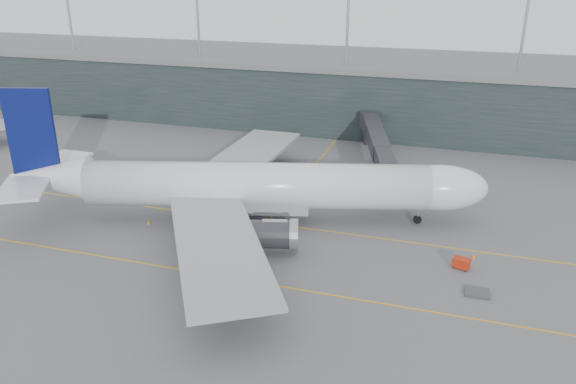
% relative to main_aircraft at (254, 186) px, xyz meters
% --- Properties ---
extents(ground, '(320.00, 320.00, 0.00)m').
position_rel_main_aircraft_xyz_m(ground, '(-2.97, 3.78, -5.42)').
color(ground, '#5B5B60').
rests_on(ground, ground).
extents(taxiline_a, '(160.00, 0.25, 0.02)m').
position_rel_main_aircraft_xyz_m(taxiline_a, '(-2.97, -0.22, -5.41)').
color(taxiline_a, orange).
rests_on(taxiline_a, ground).
extents(taxiline_b, '(160.00, 0.25, 0.02)m').
position_rel_main_aircraft_xyz_m(taxiline_b, '(-2.97, -16.22, -5.41)').
color(taxiline_b, orange).
rests_on(taxiline_b, ground).
extents(taxiline_lead_main, '(0.25, 60.00, 0.02)m').
position_rel_main_aircraft_xyz_m(taxiline_lead_main, '(2.03, 23.78, -5.41)').
color(taxiline_lead_main, orange).
rests_on(taxiline_lead_main, ground).
extents(terminal, '(240.00, 36.00, 29.00)m').
position_rel_main_aircraft_xyz_m(terminal, '(-2.98, 61.78, 2.20)').
color(terminal, '#1E2929').
rests_on(terminal, ground).
extents(main_aircraft, '(67.87, 62.45, 19.32)m').
position_rel_main_aircraft_xyz_m(main_aircraft, '(0.00, 0.00, 0.00)').
color(main_aircraft, silver).
rests_on(main_aircraft, ground).
extents(jet_bridge, '(14.97, 44.85, 6.95)m').
position_rel_main_aircraft_xyz_m(jet_bridge, '(14.69, 28.86, -0.22)').
color(jet_bridge, '#29292D').
rests_on(jet_bridge, ground).
extents(gse_cart, '(2.28, 1.81, 1.36)m').
position_rel_main_aircraft_xyz_m(gse_cart, '(29.30, -5.41, -4.67)').
color(gse_cart, '#B4230C').
rests_on(gse_cart, ground).
extents(baggage_dolly, '(2.79, 2.26, 0.27)m').
position_rel_main_aircraft_xyz_m(baggage_dolly, '(31.26, -10.93, -5.26)').
color(baggage_dolly, '#3B3B41').
rests_on(baggage_dolly, ground).
extents(uld_a, '(2.50, 2.22, 1.91)m').
position_rel_main_aircraft_xyz_m(uld_a, '(-7.97, 13.71, -4.42)').
color(uld_a, '#323136').
rests_on(uld_a, ground).
extents(uld_b, '(2.76, 2.51, 2.04)m').
position_rel_main_aircraft_xyz_m(uld_b, '(-6.70, 16.44, -4.35)').
color(uld_b, '#323136').
rests_on(uld_b, ground).
extents(uld_c, '(2.46, 2.18, 1.88)m').
position_rel_main_aircraft_xyz_m(uld_c, '(-4.24, 15.14, -4.43)').
color(uld_c, '#323136').
rests_on(uld_c, ground).
extents(cone_nose, '(0.47, 0.47, 0.75)m').
position_rel_main_aircraft_xyz_m(cone_nose, '(30.74, -2.32, -5.05)').
color(cone_nose, orange).
rests_on(cone_nose, ground).
extents(cone_wing_stbd, '(0.47, 0.47, 0.75)m').
position_rel_main_aircraft_xyz_m(cone_wing_stbd, '(6.68, -16.63, -5.05)').
color(cone_wing_stbd, '#EE5F0D').
rests_on(cone_wing_stbd, ground).
extents(cone_wing_port, '(0.45, 0.45, 0.71)m').
position_rel_main_aircraft_xyz_m(cone_wing_port, '(5.30, 15.94, -5.06)').
color(cone_wing_port, '#E7420C').
rests_on(cone_wing_port, ground).
extents(cone_tail, '(0.42, 0.42, 0.67)m').
position_rel_main_aircraft_xyz_m(cone_tail, '(-14.19, -5.77, -5.09)').
color(cone_tail, orange).
rests_on(cone_tail, ground).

